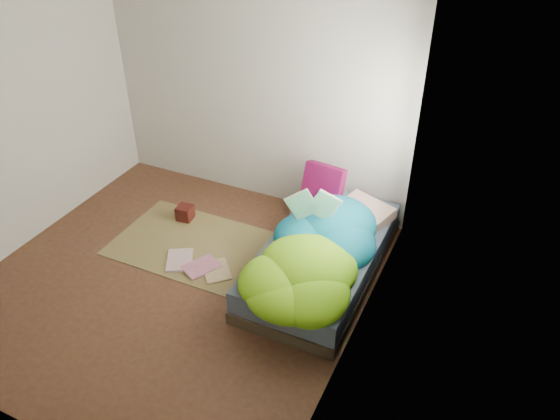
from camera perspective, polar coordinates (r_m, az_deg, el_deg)
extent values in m
cube|color=#47281B|center=(5.35, -10.92, -7.28)|extent=(3.50, 3.50, 0.00)
cube|color=beige|center=(5.94, -2.61, 12.50)|extent=(3.50, 0.04, 2.60)
cube|color=beige|center=(5.77, -26.95, 8.11)|extent=(0.04, 3.50, 2.60)
cube|color=beige|center=(3.91, 8.53, -0.21)|extent=(0.04, 3.50, 2.60)
cube|color=white|center=(4.62, 11.91, 6.56)|extent=(0.01, 1.00, 1.20)
cube|color=#392B1F|center=(5.33, 4.38, -5.94)|extent=(1.00, 2.00, 0.12)
cube|color=#44546C|center=(5.22, 4.46, -4.51)|extent=(0.98, 1.96, 0.22)
cube|color=brown|center=(5.75, -9.10, -3.57)|extent=(1.60, 1.10, 0.01)
cube|color=beige|center=(5.55, 8.98, -0.10)|extent=(0.60, 0.49, 0.12)
cube|color=#49042B|center=(5.63, 4.52, 2.62)|extent=(0.43, 0.18, 0.42)
cube|color=#3D130E|center=(6.10, -9.91, -0.28)|extent=(0.18, 0.18, 0.16)
imported|color=beige|center=(5.56, -11.74, -5.22)|extent=(0.39, 0.43, 0.03)
imported|color=#CC7597|center=(5.51, -8.91, -5.24)|extent=(0.38, 0.42, 0.03)
imported|color=tan|center=(5.35, -7.95, -6.57)|extent=(0.41, 0.41, 0.03)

